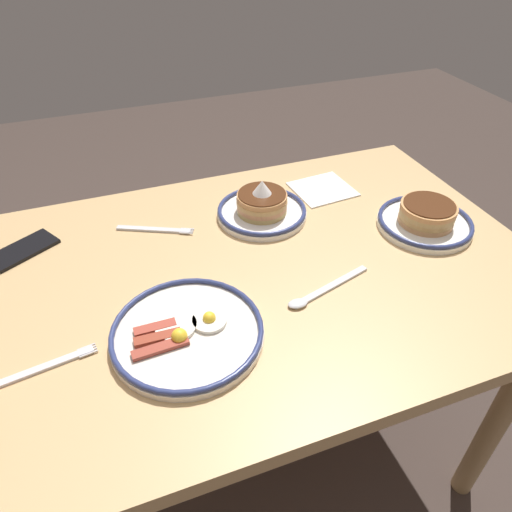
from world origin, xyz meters
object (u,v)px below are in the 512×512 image
(plate_far_companion, at_px, (187,332))
(tea_spoon, at_px, (318,293))
(fork_far, at_px, (37,370))
(paper_napkin, at_px, (323,189))
(fork_near, at_px, (156,230))
(plate_near_main, at_px, (426,219))
(plate_center_pancakes, at_px, (262,207))
(cell_phone, at_px, (23,250))

(plate_far_companion, height_order, tea_spoon, plate_far_companion)
(plate_far_companion, relative_size, fork_far, 1.35)
(paper_napkin, bearing_deg, fork_near, 4.18)
(paper_napkin, bearing_deg, fork_far, 27.24)
(paper_napkin, relative_size, tea_spoon, 0.74)
(fork_near, bearing_deg, paper_napkin, -175.82)
(plate_near_main, xyz_separation_m, tea_spoon, (0.34, 0.12, -0.02))
(plate_center_pancakes, relative_size, plate_far_companion, 0.79)
(plate_center_pancakes, relative_size, cell_phone, 1.53)
(plate_center_pancakes, distance_m, cell_phone, 0.55)
(plate_far_companion, bearing_deg, plate_center_pancakes, -129.58)
(plate_near_main, distance_m, plate_center_pancakes, 0.39)
(plate_near_main, bearing_deg, plate_far_companion, 13.17)
(cell_phone, height_order, tea_spoon, tea_spoon)
(plate_far_companion, distance_m, paper_napkin, 0.60)
(fork_near, bearing_deg, fork_far, 51.89)
(plate_center_pancakes, height_order, tea_spoon, plate_center_pancakes)
(plate_center_pancakes, relative_size, tea_spoon, 1.09)
(plate_near_main, height_order, tea_spoon, plate_near_main)
(plate_far_companion, xyz_separation_m, fork_far, (0.26, -0.01, -0.01))
(cell_phone, distance_m, fork_far, 0.36)
(tea_spoon, bearing_deg, plate_center_pancakes, -88.80)
(plate_near_main, relative_size, plate_center_pancakes, 1.01)
(plate_near_main, distance_m, fork_near, 0.64)
(cell_phone, xyz_separation_m, fork_far, (-0.03, 0.36, -0.00))
(plate_center_pancakes, distance_m, tea_spoon, 0.30)
(plate_near_main, xyz_separation_m, plate_far_companion, (0.62, 0.14, -0.01))
(tea_spoon, bearing_deg, fork_far, 0.71)
(paper_napkin, xyz_separation_m, fork_far, (0.72, 0.37, 0.00))
(fork_near, bearing_deg, plate_near_main, 161.11)
(fork_near, relative_size, fork_far, 0.84)
(plate_far_companion, distance_m, fork_near, 0.35)
(tea_spoon, bearing_deg, paper_napkin, -117.70)
(paper_napkin, relative_size, fork_far, 0.73)
(plate_near_main, bearing_deg, tea_spoon, 20.02)
(fork_near, bearing_deg, cell_phone, -4.56)
(tea_spoon, bearing_deg, plate_near_main, -159.98)
(plate_center_pancakes, xyz_separation_m, fork_near, (0.26, -0.03, -0.02))
(plate_near_main, height_order, cell_phone, plate_near_main)
(plate_center_pancakes, distance_m, fork_near, 0.26)
(paper_napkin, bearing_deg, plate_center_pancakes, 17.35)
(plate_center_pancakes, relative_size, fork_near, 1.26)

